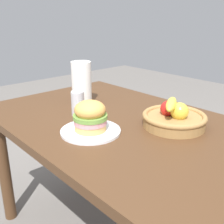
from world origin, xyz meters
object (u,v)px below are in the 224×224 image
(plate, at_px, (91,131))
(soda_can, at_px, (78,103))
(sandwich, at_px, (90,116))
(fruit_basket, at_px, (174,118))
(paper_towel_roll, at_px, (82,83))

(plate, bearing_deg, soda_can, 157.82)
(plate, relative_size, sandwich, 1.77)
(fruit_basket, bearing_deg, sandwich, -122.10)
(plate, relative_size, paper_towel_roll, 1.09)
(sandwich, height_order, fruit_basket, sandwich)
(fruit_basket, relative_size, paper_towel_roll, 1.21)
(soda_can, distance_m, fruit_basket, 0.48)
(plate, distance_m, paper_towel_roll, 0.42)
(soda_can, xyz_separation_m, fruit_basket, (0.41, 0.24, -0.02))
(soda_can, height_order, paper_towel_roll, paper_towel_roll)
(sandwich, bearing_deg, plate, 0.00)
(sandwich, bearing_deg, fruit_basket, 57.90)
(plate, relative_size, fruit_basket, 0.90)
(soda_can, bearing_deg, fruit_basket, 29.57)
(sandwich, height_order, soda_can, sandwich)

